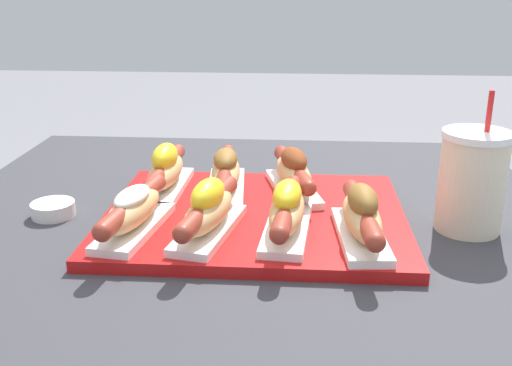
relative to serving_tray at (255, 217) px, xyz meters
The scene contains 10 objects.
serving_tray is the anchor object (origin of this frame).
hot_dog_0 0.19m from the serving_tray, 152.22° to the right, with size 0.09×0.22×0.06m.
hot_dog_1 0.12m from the serving_tray, 124.44° to the right, with size 0.09×0.22×0.08m.
hot_dog_2 0.10m from the serving_tray, 57.18° to the right, with size 0.07×0.22×0.08m.
hot_dog_3 0.19m from the serving_tray, 31.16° to the right, with size 0.07×0.22×0.08m.
hot_dog_4 0.19m from the serving_tray, 151.85° to the left, with size 0.06×0.22×0.08m.
hot_dog_5 0.11m from the serving_tray, 122.70° to the left, with size 0.07×0.22×0.07m.
hot_dog_6 0.12m from the serving_tray, 57.90° to the left, with size 0.10×0.21×0.08m.
sauce_bowl 0.33m from the serving_tray, behind, with size 0.07×0.07×0.02m.
drink_cup 0.33m from the serving_tray, ahead, with size 0.10×0.10×0.21m.
Camera 1 is at (0.08, -0.91, 1.10)m, focal length 42.00 mm.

